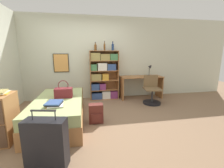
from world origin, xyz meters
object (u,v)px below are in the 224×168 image
bed (60,110)px  bookcase (103,76)px  book_stack_on_bed (55,104)px  desk_chair (152,95)px  desk (141,82)px  handbag (64,92)px  bottle_brown (104,47)px  backpack (96,114)px  bottle_clear (113,47)px  desk_lamp (150,68)px  bottle_green (95,47)px  suitcase (46,144)px

bed → bookcase: size_ratio=1.30×
book_stack_on_bed → desk_chair: 2.79m
bed → bookcase: 1.92m
book_stack_on_bed → desk: 2.99m
handbag → bookcase: bookcase is taller
bed → bottle_brown: (1.19, 1.45, 1.39)m
book_stack_on_bed → backpack: size_ratio=0.95×
bottle_clear → desk_lamp: 1.41m
handbag → book_stack_on_bed: handbag is taller
bottle_green → backpack: size_ratio=0.62×
suitcase → desk_chair: size_ratio=0.97×
bottle_green → backpack: bearing=-94.9°
desk_lamp → backpack: 2.65m
suitcase → bottle_brown: 3.32m
desk_chair → bookcase: bearing=152.5°
bottle_clear → backpack: size_ratio=0.69×
bottle_brown → backpack: bottle_brown is taller
bookcase → bottle_brown: size_ratio=5.41×
suitcase → handbag: bearing=88.0°
book_stack_on_bed → suitcase: suitcase is taller
bottle_brown → bookcase: bearing=165.9°
book_stack_on_bed → backpack: (0.77, 0.25, -0.35)m
desk → bottle_brown: bearing=175.6°
desk_chair → backpack: 1.98m
bottle_green → bottle_brown: bearing=-8.0°
bookcase → backpack: 1.80m
handbag → desk: (2.28, 1.30, -0.11)m
suitcase → backpack: 1.38m
handbag → bottle_clear: (1.36, 1.45, 1.02)m
book_stack_on_bed → desk_lamp: 3.32m
bookcase → desk_lamp: (1.57, -0.05, 0.23)m
book_stack_on_bed → desk: desk is taller
bottle_green → desk_lamp: bottle_green is taller
suitcase → bookcase: size_ratio=0.51×
bed → bottle_clear: size_ratio=7.07×
bookcase → desk_lamp: size_ratio=3.89×
desk → suitcase: bearing=-130.4°
book_stack_on_bed → bottle_clear: size_ratio=1.36×
handbag → desk_lamp: (2.60, 1.36, 0.36)m
bed → bottle_brown: 2.34m
bookcase → desk: bookcase is taller
desk_chair → backpack: size_ratio=2.00×
bed → desk_lamp: bearing=27.7°
suitcase → bottle_green: 3.27m
bottle_green → bottle_brown: bottle_brown is taller
desk_lamp → desk: bearing=-169.9°
bottle_brown → bottle_clear: (0.27, 0.06, -0.00)m
suitcase → bed: bearing=92.1°
book_stack_on_bed → desk: bearing=37.4°
bed → bottle_clear: 2.52m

